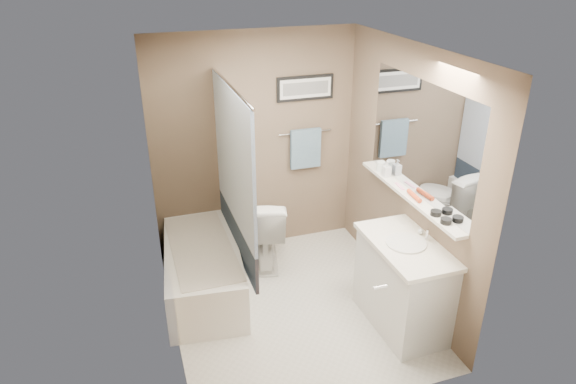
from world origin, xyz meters
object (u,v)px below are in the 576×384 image
object	(u,v)px
glass_jar	(381,167)
soap_bottle	(387,169)
candle_bowl_far	(436,213)
bathtub	(203,269)
toilet	(264,229)
hair_brush_front	(414,196)
vanity	(403,286)
candle_bowl_near	(446,221)

from	to	relation	value
glass_jar	soap_bottle	xyz separation A→B (m)	(0.00, -0.12, 0.03)
soap_bottle	candle_bowl_far	bearing A→B (deg)	-90.00
bathtub	toilet	xyz separation A→B (m)	(0.72, 0.33, 0.15)
candle_bowl_far	glass_jar	size ratio (longest dim) A/B	0.90
hair_brush_front	soap_bottle	bearing A→B (deg)	90.00
bathtub	glass_jar	bearing A→B (deg)	1.32
candle_bowl_far	vanity	bearing A→B (deg)	159.92
hair_brush_front	bathtub	bearing A→B (deg)	156.50
candle_bowl_near	hair_brush_front	distance (m)	0.48
vanity	hair_brush_front	size ratio (longest dim) A/B	4.09
candle_bowl_near	soap_bottle	world-z (taller)	soap_bottle
bathtub	candle_bowl_far	bearing A→B (deg)	-25.87
candle_bowl_near	soap_bottle	xyz separation A→B (m)	(0.00, 0.99, 0.06)
bathtub	glass_jar	xyz separation A→B (m)	(1.79, -0.15, 0.92)
candle_bowl_near	soap_bottle	distance (m)	0.99
toilet	candle_bowl_near	distance (m)	2.05
bathtub	soap_bottle	distance (m)	2.04
toilet	bathtub	bearing A→B (deg)	38.91
glass_jar	candle_bowl_far	bearing A→B (deg)	-90.00
toilet	candle_bowl_far	size ratio (longest dim) A/B	8.83
hair_brush_front	glass_jar	xyz separation A→B (m)	(0.00, 0.63, 0.03)
candle_bowl_near	candle_bowl_far	distance (m)	0.14
toilet	vanity	world-z (taller)	vanity
vanity	toilet	bearing A→B (deg)	121.34
toilet	glass_jar	bearing A→B (deg)	170.10
candle_bowl_near	toilet	bearing A→B (deg)	123.99
toilet	soap_bottle	distance (m)	1.46
soap_bottle	toilet	bearing A→B (deg)	150.80
candle_bowl_near	hair_brush_front	bearing A→B (deg)	90.00
bathtub	candle_bowl_far	world-z (taller)	candle_bowl_far
candle_bowl_far	soap_bottle	bearing A→B (deg)	90.00
candle_bowl_near	glass_jar	distance (m)	1.11
toilet	glass_jar	world-z (taller)	glass_jar
toilet	candle_bowl_far	world-z (taller)	candle_bowl_far
candle_bowl_far	glass_jar	distance (m)	0.97
hair_brush_front	candle_bowl_far	bearing A→B (deg)	-90.00
bathtub	glass_jar	distance (m)	2.01
candle_bowl_near	glass_jar	world-z (taller)	glass_jar
vanity	candle_bowl_near	world-z (taller)	candle_bowl_near
vanity	candle_bowl_far	bearing A→B (deg)	-21.51
vanity	hair_brush_front	distance (m)	0.81
vanity	bathtub	bearing A→B (deg)	145.41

